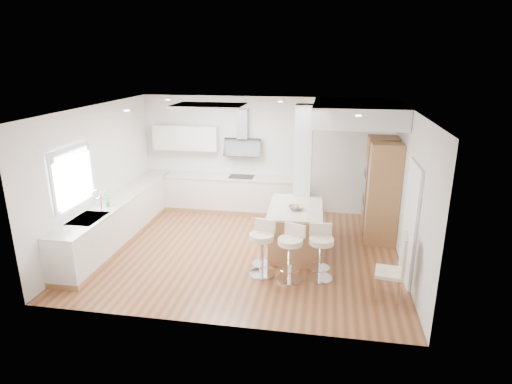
% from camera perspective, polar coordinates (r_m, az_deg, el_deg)
% --- Properties ---
extents(ground, '(6.00, 6.00, 0.00)m').
position_cam_1_polar(ground, '(8.62, -1.54, -7.79)').
color(ground, brown).
rests_on(ground, ground).
extents(ceiling, '(6.00, 5.00, 0.02)m').
position_cam_1_polar(ceiling, '(8.62, -1.54, -7.79)').
color(ceiling, white).
rests_on(ceiling, ground).
extents(wall_back, '(6.00, 0.04, 2.80)m').
position_cam_1_polar(wall_back, '(10.50, 1.04, 4.99)').
color(wall_back, silver).
rests_on(wall_back, ground).
extents(wall_left, '(0.04, 5.00, 2.80)m').
position_cam_1_polar(wall_left, '(9.17, -20.35, 1.99)').
color(wall_left, silver).
rests_on(wall_left, ground).
extents(wall_right, '(0.04, 5.00, 2.80)m').
position_cam_1_polar(wall_right, '(8.11, 19.67, 0.09)').
color(wall_right, silver).
rests_on(wall_right, ground).
extents(skylight, '(4.10, 2.10, 0.06)m').
position_cam_1_polar(skylight, '(8.60, -6.18, 11.34)').
color(skylight, white).
rests_on(skylight, ground).
extents(window_left, '(0.06, 1.28, 1.07)m').
position_cam_1_polar(window_left, '(8.33, -23.29, 2.24)').
color(window_left, white).
rests_on(window_left, ground).
extents(doorway_right, '(0.05, 1.00, 2.10)m').
position_cam_1_polar(doorway_right, '(7.67, 19.88, -4.08)').
color(doorway_right, '#4C463C').
rests_on(doorway_right, ground).
extents(counter_left, '(0.63, 4.50, 1.35)m').
position_cam_1_polar(counter_left, '(9.50, -17.50, -3.17)').
color(counter_left, '#AB7949').
rests_on(counter_left, ground).
extents(counter_back, '(3.62, 0.63, 2.50)m').
position_cam_1_polar(counter_back, '(10.59, -4.11, 1.12)').
color(counter_back, '#AB7949').
rests_on(counter_back, ground).
extents(pillar, '(0.35, 0.35, 2.80)m').
position_cam_1_polar(pillar, '(8.90, 6.23, 2.55)').
color(pillar, white).
rests_on(pillar, ground).
extents(soffit, '(1.78, 2.20, 0.40)m').
position_cam_1_polar(soffit, '(9.12, 13.38, 10.24)').
color(soffit, white).
rests_on(soffit, ground).
extents(oven_column, '(0.63, 1.21, 2.10)m').
position_cam_1_polar(oven_column, '(9.32, 16.30, 0.39)').
color(oven_column, '#AB7949').
rests_on(oven_column, ground).
extents(peninsula, '(1.06, 1.57, 1.01)m').
position_cam_1_polar(peninsula, '(8.44, 5.25, -4.92)').
color(peninsula, '#AB7949').
rests_on(peninsula, ground).
extents(bar_stool_a, '(0.53, 0.53, 1.00)m').
position_cam_1_polar(bar_stool_a, '(7.49, 0.82, -7.14)').
color(bar_stool_a, silver).
rests_on(bar_stool_a, ground).
extents(bar_stool_b, '(0.59, 0.59, 0.99)m').
position_cam_1_polar(bar_stool_b, '(7.35, 4.65, -7.75)').
color(bar_stool_b, silver).
rests_on(bar_stool_b, ground).
extents(bar_stool_c, '(0.50, 0.50, 0.98)m').
position_cam_1_polar(bar_stool_c, '(7.45, 8.64, -7.61)').
color(bar_stool_c, silver).
rests_on(bar_stool_c, ground).
extents(dining_chair, '(0.49, 0.49, 1.11)m').
position_cam_1_polar(dining_chair, '(7.10, 18.26, -9.28)').
color(dining_chair, beige).
rests_on(dining_chair, ground).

